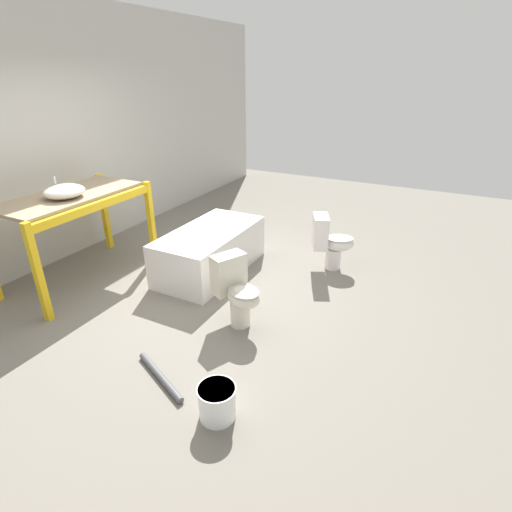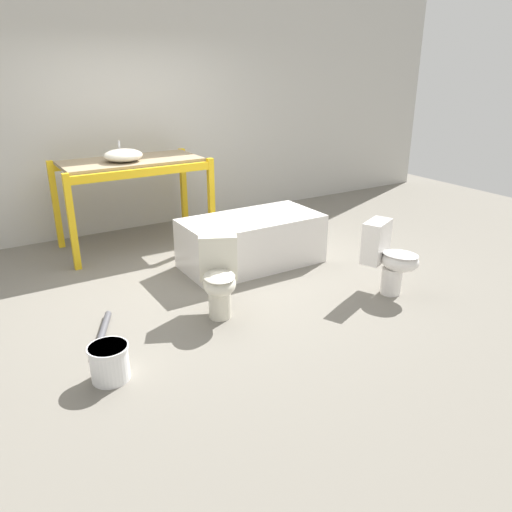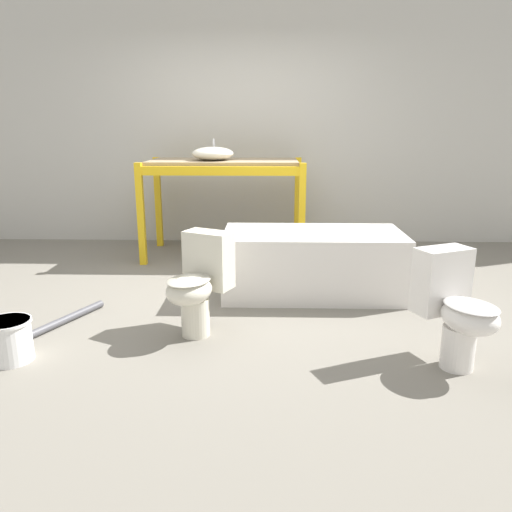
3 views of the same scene
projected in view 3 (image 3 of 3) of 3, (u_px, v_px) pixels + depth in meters
ground_plane at (231, 293)px, 4.40m from camera, size 12.00×12.00×0.00m
warehouse_wall_rear at (242, 110)px, 5.99m from camera, size 10.80×0.08×3.20m
shelving_rack at (224, 175)px, 5.45m from camera, size 1.74×0.91×1.07m
sink_basin at (213, 154)px, 5.31m from camera, size 0.44×0.43×0.22m
bathtub_main at (312, 258)px, 4.32m from camera, size 1.53×0.78×0.55m
toilet_near at (199, 281)px, 3.48m from camera, size 0.51×0.61×0.71m
toilet_far at (456, 306)px, 3.01m from camera, size 0.50×0.61×0.71m
bucket_white at (9, 339)px, 3.11m from camera, size 0.29×0.29×0.27m
loose_pipe at (68, 318)px, 3.75m from camera, size 0.34×0.66×0.06m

